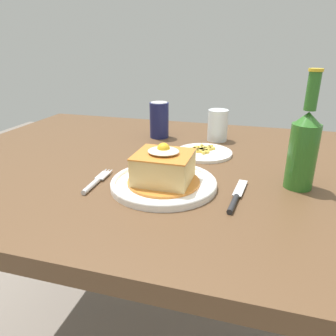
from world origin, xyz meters
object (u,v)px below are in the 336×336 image
(main_plate, at_px, (166,183))
(beer_bottle_green, at_px, (304,146))
(soda_can, at_px, (159,120))
(side_plate_fries, at_px, (203,152))
(fork, at_px, (95,182))
(knife, at_px, (235,199))
(drinking_glass, at_px, (218,127))

(main_plate, xyz_separation_m, beer_bottle_green, (0.30, 0.09, 0.09))
(soda_can, relative_size, side_plate_fries, 0.73)
(beer_bottle_green, relative_size, side_plate_fries, 1.56)
(beer_bottle_green, distance_m, side_plate_fries, 0.32)
(beer_bottle_green, bearing_deg, main_plate, -163.88)
(soda_can, height_order, beer_bottle_green, beer_bottle_green)
(fork, xyz_separation_m, knife, (0.33, 0.01, 0.00))
(fork, distance_m, knife, 0.33)
(soda_can, xyz_separation_m, side_plate_fries, (0.18, -0.14, -0.06))
(soda_can, xyz_separation_m, beer_bottle_green, (0.44, -0.31, 0.04))
(beer_bottle_green, bearing_deg, drinking_glass, 125.39)
(fork, height_order, knife, same)
(knife, relative_size, beer_bottle_green, 0.62)
(side_plate_fries, bearing_deg, main_plate, -99.51)
(knife, distance_m, beer_bottle_green, 0.20)
(fork, bearing_deg, main_plate, 11.89)
(fork, bearing_deg, drinking_glass, 63.26)
(main_plate, bearing_deg, side_plate_fries, 80.49)
(fork, relative_size, side_plate_fries, 0.83)
(beer_bottle_green, height_order, side_plate_fries, beer_bottle_green)
(main_plate, xyz_separation_m, knife, (0.16, -0.03, -0.00))
(fork, relative_size, beer_bottle_green, 0.53)
(beer_bottle_green, bearing_deg, knife, -139.14)
(soda_can, bearing_deg, knife, -54.51)
(fork, distance_m, beer_bottle_green, 0.48)
(knife, bearing_deg, side_plate_fries, 112.75)
(soda_can, bearing_deg, drinking_glass, 5.18)
(fork, xyz_separation_m, drinking_glass, (0.23, 0.45, 0.04))
(knife, bearing_deg, drinking_glass, 102.82)
(soda_can, distance_m, beer_bottle_green, 0.54)
(fork, height_order, soda_can, soda_can)
(fork, distance_m, soda_can, 0.44)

